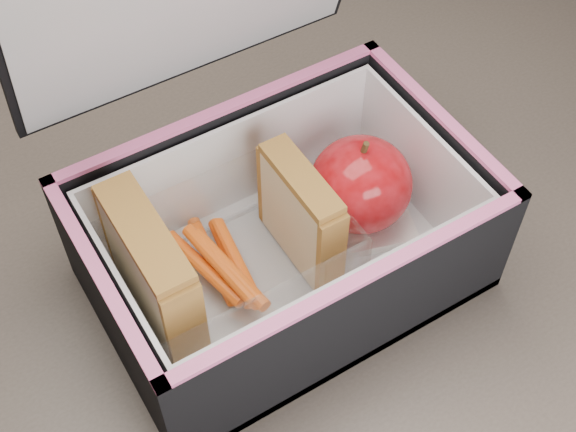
{
  "coord_description": "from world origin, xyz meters",
  "views": [
    {
      "loc": [
        -0.17,
        -0.36,
        1.31
      ],
      "look_at": [
        0.03,
        -0.03,
        0.81
      ],
      "focal_mm": 50.0,
      "sensor_mm": 36.0,
      "label": 1
    }
  ],
  "objects": [
    {
      "name": "sandwich_right",
      "position": [
        0.04,
        -0.04,
        0.81
      ],
      "size": [
        0.02,
        0.09,
        0.1
      ],
      "color": "beige",
      "rests_on": "plastic_tub"
    },
    {
      "name": "sandwich_left",
      "position": [
        -0.08,
        -0.04,
        0.82
      ],
      "size": [
        0.03,
        0.1,
        0.12
      ],
      "color": "beige",
      "rests_on": "plastic_tub"
    },
    {
      "name": "plastic_tub",
      "position": [
        -0.02,
        -0.04,
        0.8
      ],
      "size": [
        0.17,
        0.12,
        0.07
      ],
      "primitive_type": null,
      "color": "white",
      "rests_on": "lunch_bag"
    },
    {
      "name": "carrot_sticks",
      "position": [
        -0.02,
        -0.03,
        0.78
      ],
      "size": [
        0.05,
        0.12,
        0.03
      ],
      "color": "#E54507",
      "rests_on": "plastic_tub"
    },
    {
      "name": "red_apple",
      "position": [
        0.1,
        -0.03,
        0.81
      ],
      "size": [
        0.09,
        0.09,
        0.09
      ],
      "rotation": [
        0.0,
        0.0,
        0.03
      ],
      "color": "#8F0001",
      "rests_on": "paper_napkin"
    },
    {
      "name": "lunch_bag",
      "position": [
        0.02,
        -0.04,
        0.81
      ],
      "size": [
        0.3,
        0.25,
        0.29
      ],
      "color": "black",
      "rests_on": "kitchen_table"
    },
    {
      "name": "paper_napkin",
      "position": [
        0.11,
        -0.03,
        0.77
      ],
      "size": [
        0.1,
        0.1,
        0.01
      ],
      "primitive_type": "cube",
      "rotation": [
        0.0,
        0.0,
        -0.31
      ],
      "color": "white",
      "rests_on": "lunch_bag"
    },
    {
      "name": "kitchen_table",
      "position": [
        0.0,
        0.0,
        0.66
      ],
      "size": [
        1.2,
        0.8,
        0.75
      ],
      "color": "brown",
      "rests_on": "ground"
    }
  ]
}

